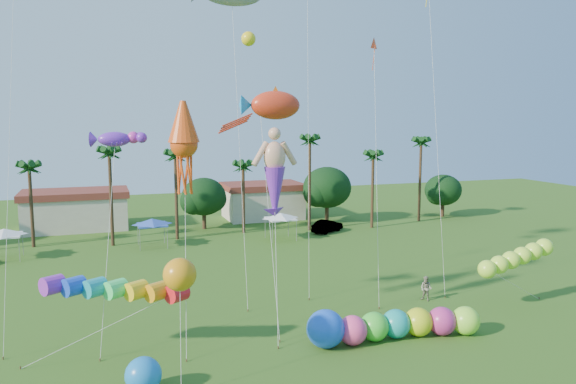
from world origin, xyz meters
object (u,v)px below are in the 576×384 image
object	(u,v)px
caterpillar_inflatable	(388,325)
blue_ball	(143,375)
spectator_b	(426,289)
car_b	(327,226)

from	to	relation	value
caterpillar_inflatable	blue_ball	xyz separation A→B (m)	(-14.78, -1.96, -0.05)
spectator_b	blue_ball	size ratio (longest dim) A/B	1.02
car_b	caterpillar_inflatable	distance (m)	33.07
car_b	blue_ball	size ratio (longest dim) A/B	2.51
caterpillar_inflatable	blue_ball	bearing A→B (deg)	-167.18
caterpillar_inflatable	blue_ball	distance (m)	14.91
spectator_b	blue_ball	world-z (taller)	spectator_b
spectator_b	blue_ball	bearing A→B (deg)	-100.49
car_b	blue_ball	distance (m)	41.42
spectator_b	caterpillar_inflatable	bearing A→B (deg)	-78.52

